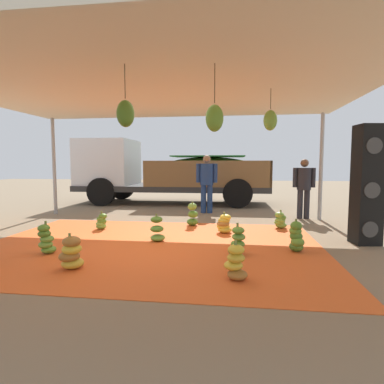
% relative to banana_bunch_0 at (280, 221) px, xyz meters
% --- Properties ---
extents(ground_plane, '(40.00, 40.00, 0.00)m').
position_rel_banana_bunch_0_xyz_m(ground_plane, '(-2.58, 1.08, -0.19)').
color(ground_plane, '#7F6B51').
extents(tarp_orange, '(6.19, 4.62, 0.01)m').
position_rel_banana_bunch_0_xyz_m(tarp_orange, '(-2.58, -1.92, -0.18)').
color(tarp_orange, '#E05B23').
rests_on(tarp_orange, ground).
extents(tent_canopy, '(8.00, 7.00, 2.89)m').
position_rel_banana_bunch_0_xyz_m(tent_canopy, '(-2.56, -2.02, 2.61)').
color(tent_canopy, '#9EA0A5').
rests_on(tent_canopy, ground).
extents(banana_bunch_0, '(0.38, 0.35, 0.43)m').
position_rel_banana_bunch_0_xyz_m(banana_bunch_0, '(0.00, 0.00, 0.00)').
color(banana_bunch_0, '#6B9E38').
rests_on(banana_bunch_0, tarp_orange).
extents(banana_bunch_1, '(0.33, 0.32, 0.42)m').
position_rel_banana_bunch_0_xyz_m(banana_bunch_1, '(-4.07, -0.63, -0.01)').
color(banana_bunch_1, '#6B9E38').
rests_on(banana_bunch_1, tarp_orange).
extents(banana_bunch_2, '(0.37, 0.36, 0.58)m').
position_rel_banana_bunch_0_xyz_m(banana_bunch_2, '(-2.06, 0.05, 0.07)').
color(banana_bunch_2, '#477523').
rests_on(banana_bunch_2, tarp_orange).
extents(banana_bunch_3, '(0.32, 0.36, 0.56)m').
position_rel_banana_bunch_0_xyz_m(banana_bunch_3, '(-0.01, -1.99, 0.07)').
color(banana_bunch_3, '#477523').
rests_on(banana_bunch_3, tarp_orange).
extents(banana_bunch_4, '(0.36, 0.33, 0.53)m').
position_rel_banana_bunch_0_xyz_m(banana_bunch_4, '(-1.01, -2.30, 0.04)').
color(banana_bunch_4, '#75A83D').
rests_on(banana_bunch_4, tarp_orange).
extents(banana_bunch_5, '(0.38, 0.40, 0.53)m').
position_rel_banana_bunch_0_xyz_m(banana_bunch_5, '(-2.54, -1.56, 0.04)').
color(banana_bunch_5, '#6B9E38').
rests_on(banana_bunch_5, tarp_orange).
extents(banana_bunch_6, '(0.45, 0.44, 0.52)m').
position_rel_banana_bunch_0_xyz_m(banana_bunch_6, '(-3.36, -3.33, 0.04)').
color(banana_bunch_6, gold).
rests_on(banana_bunch_6, tarp_orange).
extents(banana_bunch_7, '(0.36, 0.34, 0.55)m').
position_rel_banana_bunch_0_xyz_m(banana_bunch_7, '(-4.16, -2.66, 0.05)').
color(banana_bunch_7, '#60932D').
rests_on(banana_bunch_7, tarp_orange).
extents(banana_bunch_8, '(0.33, 0.32, 0.51)m').
position_rel_banana_bunch_0_xyz_m(banana_bunch_8, '(-1.04, -3.43, 0.03)').
color(banana_bunch_8, '#996628').
rests_on(banana_bunch_8, tarp_orange).
extents(banana_bunch_9, '(0.37, 0.39, 0.45)m').
position_rel_banana_bunch_0_xyz_m(banana_bunch_9, '(-1.28, -0.65, 0.01)').
color(banana_bunch_9, gold).
rests_on(banana_bunch_9, tarp_orange).
extents(cargo_truck_main, '(7.11, 2.57, 2.40)m').
position_rel_banana_bunch_0_xyz_m(cargo_truck_main, '(-3.67, 4.39, 1.01)').
color(cargo_truck_main, '#2D2D2D').
rests_on(cargo_truck_main, ground).
extents(worker_0, '(0.64, 0.39, 1.76)m').
position_rel_banana_bunch_0_xyz_m(worker_0, '(-1.90, 2.13, 0.84)').
color(worker_0, navy).
rests_on(worker_0, ground).
extents(worker_1, '(0.60, 0.36, 1.63)m').
position_rel_banana_bunch_0_xyz_m(worker_1, '(0.81, 1.46, 0.76)').
color(worker_1, '#26262D').
rests_on(worker_1, ground).
extents(speaker_stack, '(0.51, 0.49, 2.22)m').
position_rel_banana_bunch_0_xyz_m(speaker_stack, '(1.38, -1.22, 0.92)').
color(speaker_stack, black).
rests_on(speaker_stack, ground).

